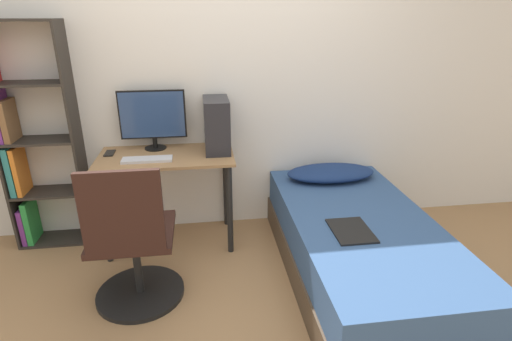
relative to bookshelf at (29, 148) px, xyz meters
The scene contains 12 objects.
ground_plane 2.06m from the bookshelf, 40.42° to the right, with size 14.00×14.00×0.00m, color #9E754C.
wall_back 1.52m from the bookshelf, ahead, with size 8.00×0.05×2.50m.
desk 1.04m from the bookshelf, ahead, with size 1.01×0.55×0.74m.
bookshelf is the anchor object (origin of this frame).
office_chair 1.28m from the bookshelf, 45.95° to the right, with size 0.57×0.57×0.97m.
bed 2.53m from the bookshelf, 19.45° to the right, with size 0.95×1.90×0.47m.
pillow 2.34m from the bookshelf, ahead, with size 0.72×0.36×0.11m.
magazine 2.42m from the bookshelf, 24.05° to the right, with size 0.24×0.32×0.01m.
monitor 0.95m from the bookshelf, ahead, with size 0.50×0.17×0.46m.
keyboard 0.93m from the bookshelf, 15.94° to the right, with size 0.36×0.12×0.02m.
pc_tower 1.42m from the bookshelf, ahead, with size 0.19×0.36×0.40m.
phone 0.59m from the bookshelf, ahead, with size 0.07×0.14×0.01m.
Camera 1 is at (-0.15, -1.82, 1.74)m, focal length 28.00 mm.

